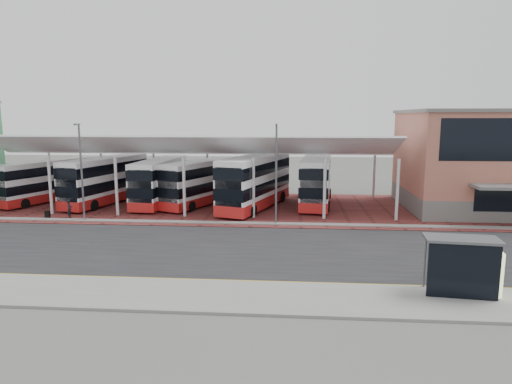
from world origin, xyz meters
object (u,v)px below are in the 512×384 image
(terminal, at_px, (507,160))
(bus_shelter, at_px, (469,261))
(bus_0, at_px, (44,182))
(bus_5, at_px, (316,181))
(bus_3, at_px, (201,183))
(bus_2, at_px, (160,182))
(pedestrian, at_px, (69,209))
(bus_4, at_px, (255,182))
(bus_1, at_px, (106,181))

(terminal, bearing_deg, bus_shelter, -117.16)
(bus_0, height_order, bus_5, bus_5)
(bus_0, height_order, bus_shelter, bus_0)
(bus_3, distance_m, bus_5, 11.29)
(bus_2, relative_size, bus_5, 0.95)
(terminal, relative_size, pedestrian, 11.42)
(bus_2, xyz_separation_m, bus_4, (9.56, -1.32, 0.26))
(bus_2, xyz_separation_m, pedestrian, (-5.84, -7.14, -1.39))
(bus_2, bearing_deg, terminal, 2.89)
(bus_5, bearing_deg, terminal, 1.86)
(pedestrian, bearing_deg, bus_3, -65.67)
(bus_3, height_order, pedestrian, bus_3)
(terminal, relative_size, bus_0, 1.79)
(bus_3, relative_size, bus_4, 0.87)
(terminal, xyz_separation_m, bus_3, (-28.60, 0.14, -2.44))
(bus_0, relative_size, bus_2, 0.95)
(bus_4, xyz_separation_m, bus_5, (5.83, 2.29, -0.15))
(bus_4, bearing_deg, bus_0, -165.84)
(bus_2, bearing_deg, bus_0, -176.98)
(bus_shelter, bearing_deg, bus_1, 146.64)
(bus_3, xyz_separation_m, bus_5, (11.24, 0.99, 0.14))
(pedestrian, xyz_separation_m, bus_shelter, (27.22, -15.16, 1.01))
(bus_1, height_order, bus_4, bus_4)
(bus_0, height_order, bus_3, bus_3)
(bus_3, bearing_deg, bus_5, 28.53)
(bus_2, distance_m, bus_5, 15.42)
(bus_1, relative_size, bus_shelter, 3.15)
(terminal, xyz_separation_m, pedestrian, (-38.58, -6.98, -3.79))
(bus_0, bearing_deg, bus_3, 19.95)
(bus_0, xyz_separation_m, bus_1, (6.58, -0.22, 0.21))
(bus_2, distance_m, bus_3, 4.14)
(bus_2, distance_m, bus_shelter, 30.90)
(bus_0, bearing_deg, bus_5, 22.10)
(bus_1, bearing_deg, bus_4, 10.15)
(terminal, height_order, bus_5, terminal)
(bus_0, distance_m, pedestrian, 9.58)
(bus_4, relative_size, bus_shelter, 3.38)
(terminal, relative_size, bus_5, 1.61)
(bus_1, relative_size, bus_2, 1.05)
(pedestrian, bearing_deg, terminal, -90.92)
(terminal, distance_m, bus_shelter, 25.04)
(bus_0, relative_size, bus_shelter, 2.84)
(terminal, distance_m, bus_5, 17.55)
(terminal, height_order, bus_4, terminal)
(bus_1, xyz_separation_m, bus_3, (9.62, 0.17, -0.12))
(bus_3, bearing_deg, pedestrian, -121.00)
(bus_5, distance_m, pedestrian, 22.77)
(bus_0, bearing_deg, bus_shelter, -13.60)
(terminal, bearing_deg, bus_1, -179.95)
(bus_0, bearing_deg, bus_1, 18.21)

